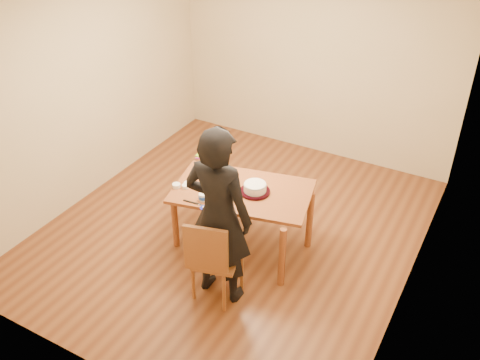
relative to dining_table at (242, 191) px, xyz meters
The scene contains 16 objects.
room_shell 0.85m from the dining_table, 112.74° to the left, with size 4.00×4.50×2.70m.
dining_table is the anchor object (origin of this frame).
dining_chair 0.84m from the dining_table, 79.05° to the right, with size 0.41×0.41×0.04m, color brown.
cake_plate 0.14m from the dining_table, ahead, with size 0.32×0.32×0.02m, color #BD0C39.
cake 0.16m from the dining_table, ahead, with size 0.24×0.24×0.08m, color white.
frosting_dome 0.19m from the dining_table, ahead, with size 0.23×0.23×0.03m, color white.
frosting_tub 0.45m from the dining_table, 125.89° to the right, with size 0.09×0.09×0.08m, color white.
frosting_lid 0.51m from the dining_table, 110.31° to the right, with size 0.09×0.09×0.01m, color #191FA7.
frosting_dollop 0.51m from the dining_table, 110.31° to the right, with size 0.04×0.04×0.02m, color white.
ramekin_green 0.61m from the dining_table, 154.99° to the right, with size 0.08×0.08×0.04m, color white.
ramekin_yellow 0.59m from the dining_table, 159.60° to the right, with size 0.08×0.08×0.04m, color white.
ramekin_multi 0.70m from the dining_table, 155.24° to the right, with size 0.09×0.09×0.04m, color white.
candy_box_pink 0.82m from the dining_table, 154.86° to the left, with size 0.12×0.06×0.02m, color #DF347B.
candy_box_green 0.82m from the dining_table, 154.76° to the left, with size 0.12×0.06×0.02m, color #1B9421.
spatula 0.57m from the dining_table, 127.40° to the right, with size 0.17×0.02×0.01m, color black.
person 0.77m from the dining_table, 78.39° to the right, with size 0.68×0.44×1.85m, color black.
Camera 1 is at (2.48, -4.31, 3.87)m, focal length 40.00 mm.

